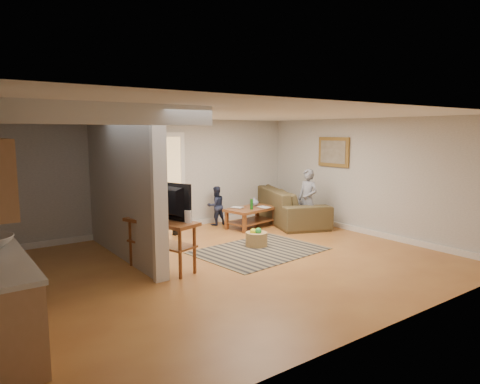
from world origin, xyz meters
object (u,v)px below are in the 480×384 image
coffee_table (251,212)px  speaker_right (175,215)px  child (307,229)px  toddler (216,225)px  tv_console (162,224)px  sofa (288,220)px  toy_basket (256,238)px  speaker_left (139,233)px

coffee_table → speaker_right: size_ratio=1.46×
coffee_table → child: bearing=-45.5°
toddler → tv_console: bearing=46.4°
sofa → toy_basket: sofa is taller
speaker_right → toy_basket: bearing=-85.9°
coffee_table → toddler: coffee_table is taller
coffee_table → tv_console: size_ratio=0.94×
sofa → child: 1.03m
speaker_right → toy_basket: 1.96m
toy_basket → speaker_left: bearing=165.0°
speaker_right → child: size_ratio=0.64×
coffee_table → sofa: bearing=3.3°
tv_console → speaker_right: tv_console is taller
speaker_left → toy_basket: bearing=-9.2°
toy_basket → toddler: (0.40, 2.08, -0.16)m
tv_console → toddler: size_ratio=1.48×
sofa → tv_console: (-4.23, -1.68, 0.74)m
speaker_right → coffee_table: bearing=-33.3°
tv_console → child: size_ratio=1.00×
sofa → tv_console: bearing=132.9°
child → toddler: size_ratio=1.48×
coffee_table → speaker_right: bearing=169.0°
tv_console → toddler: tv_console is taller
sofa → coffee_table: (-1.20, -0.07, 0.36)m
child → sofa: bearing=156.0°
child → tv_console: bearing=-87.1°
tv_console → child: bearing=-8.4°
tv_console → toy_basket: bearing=-12.4°
coffee_table → toddler: size_ratio=1.39×
coffee_table → speaker_right: (-1.80, 0.35, 0.08)m
sofa → toy_basket: 2.60m
speaker_left → speaker_right: 1.74m
coffee_table → tv_console: tv_console is taller
coffee_table → speaker_left: (-3.10, -0.81, 0.09)m
toddler → speaker_right: bearing=18.8°
sofa → toddler: toddler is taller
tv_console → toddler: 3.48m
speaker_left → toddler: bearing=36.2°
speaker_right → child: bearing=-47.4°
child → toy_basket: bearing=-82.7°
coffee_table → tv_console: (-3.03, -1.61, 0.38)m
tv_console → speaker_left: 0.85m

